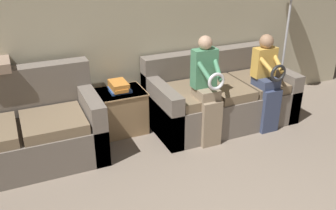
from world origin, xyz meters
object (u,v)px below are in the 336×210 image
at_px(child_left_seated, 207,87).
at_px(book_stack, 119,87).
at_px(child_right_seated, 267,79).
at_px(side_shelf, 120,111).
at_px(couch_main, 219,98).
at_px(couch_side, 20,133).

height_order(child_left_seated, book_stack, child_left_seated).
bearing_deg(child_right_seated, book_stack, 159.23).
bearing_deg(side_shelf, child_right_seated, -20.67).
distance_m(couch_main, couch_side, 2.42).
xyz_separation_m(couch_main, child_left_seated, (-0.41, -0.40, 0.37)).
distance_m(child_right_seated, side_shelf, 1.82).
bearing_deg(side_shelf, book_stack, 82.88).
relative_size(couch_main, book_stack, 6.07).
xyz_separation_m(couch_main, child_right_seated, (0.41, -0.40, 0.34)).
xyz_separation_m(couch_side, book_stack, (1.16, 0.22, 0.26)).
bearing_deg(couch_main, side_shelf, 169.82).
bearing_deg(couch_main, child_right_seated, -44.43).
relative_size(couch_side, child_left_seated, 1.34).
height_order(child_right_seated, side_shelf, child_right_seated).
distance_m(side_shelf, book_stack, 0.32).
height_order(couch_side, child_right_seated, child_right_seated).
bearing_deg(child_right_seated, child_left_seated, 179.65).
xyz_separation_m(side_shelf, book_stack, (0.00, 0.00, 0.32)).
bearing_deg(child_left_seated, child_right_seated, -0.35).
distance_m(couch_main, child_right_seated, 0.67).
bearing_deg(couch_main, book_stack, 169.68).
distance_m(couch_side, book_stack, 1.21).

